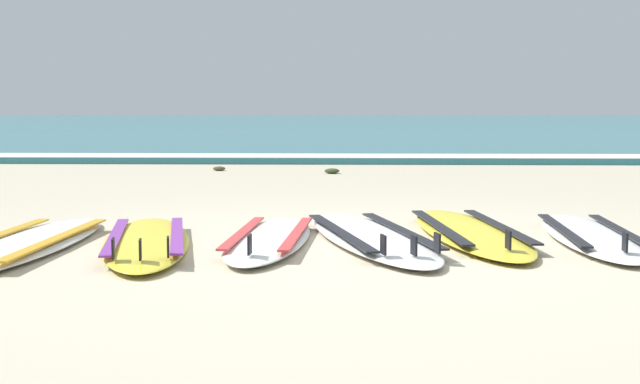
% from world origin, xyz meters
% --- Properties ---
extents(ground_plane, '(80.00, 80.00, 0.00)m').
position_xyz_m(ground_plane, '(0.00, 0.00, 0.00)').
color(ground_plane, '#C1B599').
extents(sea, '(80.00, 60.00, 0.10)m').
position_xyz_m(sea, '(0.00, 37.57, 0.05)').
color(sea, teal).
rests_on(sea, ground).
extents(wave_foam_strip, '(80.00, 1.07, 0.11)m').
position_xyz_m(wave_foam_strip, '(0.00, 8.11, 0.06)').
color(wave_foam_strip, white).
rests_on(wave_foam_strip, ground).
extents(surfboard_0, '(0.65, 2.34, 0.18)m').
position_xyz_m(surfboard_0, '(-2.11, -0.02, 0.04)').
color(surfboard_0, white).
rests_on(surfboard_0, ground).
extents(surfboard_1, '(0.95, 2.19, 0.18)m').
position_xyz_m(surfboard_1, '(-1.37, 0.11, 0.04)').
color(surfboard_1, yellow).
rests_on(surfboard_1, ground).
extents(surfboard_2, '(0.59, 1.98, 0.18)m').
position_xyz_m(surfboard_2, '(-0.60, 0.24, 0.04)').
color(surfboard_2, silver).
rests_on(surfboard_2, ground).
extents(surfboard_3, '(1.12, 2.37, 0.18)m').
position_xyz_m(surfboard_3, '(0.05, 0.35, 0.04)').
color(surfboard_3, white).
rests_on(surfboard_3, ground).
extents(surfboard_4, '(0.81, 2.34, 0.18)m').
position_xyz_m(surfboard_4, '(0.74, 0.59, 0.04)').
color(surfboard_4, yellow).
rests_on(surfboard_4, ground).
extents(surfboard_5, '(0.63, 2.10, 0.18)m').
position_xyz_m(surfboard_5, '(1.52, 0.44, 0.04)').
color(surfboard_5, white).
rests_on(surfboard_5, ground).
extents(seaweed_clump_near_shoreline, '(0.20, 0.16, 0.07)m').
position_xyz_m(seaweed_clump_near_shoreline, '(-0.29, 5.89, 0.04)').
color(seaweed_clump_near_shoreline, '#384723').
rests_on(seaweed_clump_near_shoreline, ground).
extents(seaweed_clump_mid_sand, '(0.17, 0.14, 0.06)m').
position_xyz_m(seaweed_clump_mid_sand, '(-1.87, 6.33, 0.03)').
color(seaweed_clump_mid_sand, '#4C4228').
rests_on(seaweed_clump_mid_sand, ground).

